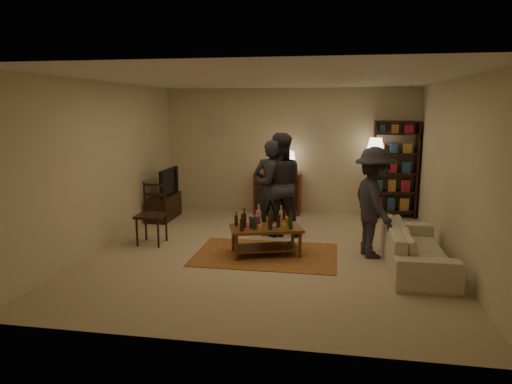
% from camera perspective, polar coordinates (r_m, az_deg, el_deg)
% --- Properties ---
extents(floor, '(6.00, 6.00, 0.00)m').
position_cam_1_polar(floor, '(7.42, 1.58, -7.37)').
color(floor, '#C6B793').
rests_on(floor, ground).
extents(room_shell, '(6.00, 6.00, 6.00)m').
position_cam_1_polar(room_shell, '(10.12, 0.41, 7.85)').
color(room_shell, beige).
rests_on(room_shell, ground).
extents(rug, '(2.20, 1.50, 0.01)m').
position_cam_1_polar(rug, '(7.23, 1.23, -7.80)').
color(rug, maroon).
rests_on(rug, ground).
extents(coffee_table, '(1.23, 0.92, 0.79)m').
position_cam_1_polar(coffee_table, '(7.12, 1.19, -4.77)').
color(coffee_table, brown).
rests_on(coffee_table, ground).
extents(dining_chair, '(0.46, 0.46, 1.06)m').
position_cam_1_polar(dining_chair, '(7.92, -12.80, -2.29)').
color(dining_chair, black).
rests_on(dining_chair, ground).
extents(tv_stand, '(0.40, 1.00, 1.06)m').
position_cam_1_polar(tv_stand, '(9.63, -11.37, -1.05)').
color(tv_stand, black).
rests_on(tv_stand, ground).
extents(dresser, '(1.00, 0.50, 1.36)m').
position_cam_1_polar(dresser, '(9.94, 2.75, 0.03)').
color(dresser, maroon).
rests_on(dresser, ground).
extents(bookshelf, '(0.90, 0.34, 2.02)m').
position_cam_1_polar(bookshelf, '(9.93, 16.95, 2.83)').
color(bookshelf, black).
rests_on(bookshelf, ground).
extents(floor_lamp, '(0.36, 0.36, 1.67)m').
position_cam_1_polar(floor_lamp, '(9.71, 14.69, 5.04)').
color(floor_lamp, black).
rests_on(floor_lamp, ground).
extents(sofa, '(0.81, 2.08, 0.61)m').
position_cam_1_polar(sofa, '(6.98, 19.38, -6.51)').
color(sofa, beige).
rests_on(sofa, ground).
extents(person_left, '(0.65, 0.45, 1.74)m').
position_cam_1_polar(person_left, '(8.10, 1.98, 0.47)').
color(person_left, '#23242B').
rests_on(person_left, ground).
extents(person_right, '(0.97, 0.80, 1.85)m').
position_cam_1_polar(person_right, '(8.16, 2.86, 0.93)').
color(person_right, '#292A32').
rests_on(person_right, ground).
extents(person_by_sofa, '(0.92, 1.23, 1.70)m').
position_cam_1_polar(person_by_sofa, '(7.18, 14.53, -1.28)').
color(person_by_sofa, '#2A2931').
rests_on(person_by_sofa, ground).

